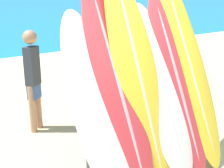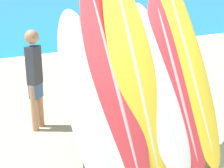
% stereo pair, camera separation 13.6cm
% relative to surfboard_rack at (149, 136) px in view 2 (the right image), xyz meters
% --- Properties ---
extents(surfboard_rack, '(1.73, 0.04, 0.87)m').
position_rel_surfboard_rack_xyz_m(surfboard_rack, '(0.00, 0.00, 0.00)').
color(surfboard_rack, '#47474C').
rests_on(surfboard_rack, ground_plane).
extents(surfboard_slot_0, '(0.56, 1.08, 1.91)m').
position_rel_surfboard_rack_xyz_m(surfboard_slot_0, '(-0.71, 0.03, 0.49)').
color(surfboard_slot_0, silver).
rests_on(surfboard_slot_0, ground_plane).
extents(surfboard_slot_1, '(0.51, 1.21, 2.23)m').
position_rel_surfboard_rack_xyz_m(surfboard_slot_1, '(-0.41, 0.10, 0.65)').
color(surfboard_slot_1, red).
rests_on(surfboard_slot_1, ground_plane).
extents(surfboard_slot_2, '(0.57, 1.09, 2.37)m').
position_rel_surfboard_rack_xyz_m(surfboard_slot_2, '(-0.13, 0.11, 0.72)').
color(surfboard_slot_2, yellow).
rests_on(surfboard_slot_2, ground_plane).
extents(surfboard_slot_3, '(0.58, 1.03, 1.95)m').
position_rel_surfboard_rack_xyz_m(surfboard_slot_3, '(0.16, 0.03, 0.51)').
color(surfboard_slot_3, silver).
rests_on(surfboard_slot_3, ground_plane).
extents(surfboard_slot_4, '(0.54, 1.03, 2.04)m').
position_rel_surfboard_rack_xyz_m(surfboard_slot_4, '(0.42, 0.05, 0.55)').
color(surfboard_slot_4, red).
rests_on(surfboard_slot_4, ground_plane).
extents(surfboard_slot_5, '(0.54, 1.22, 2.38)m').
position_rel_surfboard_rack_xyz_m(surfboard_slot_5, '(0.69, 0.13, 0.72)').
color(surfboard_slot_5, yellow).
rests_on(surfboard_slot_5, ground_plane).
extents(person_near_water, '(0.22, 0.27, 1.61)m').
position_rel_surfboard_rack_xyz_m(person_near_water, '(2.19, 2.65, 0.41)').
color(person_near_water, beige).
rests_on(person_near_water, ground_plane).
extents(person_mid_beach, '(0.26, 0.25, 1.53)m').
position_rel_surfboard_rack_xyz_m(person_mid_beach, '(-0.69, 1.86, 0.37)').
color(person_mid_beach, '#A87A5B').
rests_on(person_mid_beach, ground_plane).
extents(person_far_left, '(0.25, 0.26, 1.53)m').
position_rel_surfboard_rack_xyz_m(person_far_left, '(1.60, 3.37, 0.37)').
color(person_far_left, tan).
rests_on(person_far_left, ground_plane).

